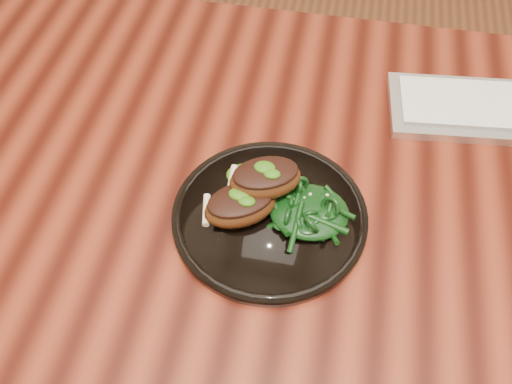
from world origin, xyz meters
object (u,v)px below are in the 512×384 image
(desk, at_px, (375,232))
(lamb_chop_front, at_px, (240,205))
(plate, at_px, (270,216))
(greens_heap, at_px, (310,208))

(desk, bearing_deg, lamb_chop_front, -157.78)
(plate, distance_m, greens_heap, 0.06)
(plate, height_order, lamb_chop_front, lamb_chop_front)
(plate, distance_m, lamb_chop_front, 0.05)
(lamb_chop_front, bearing_deg, plate, 13.99)
(plate, bearing_deg, desk, 24.16)
(plate, xyz_separation_m, lamb_chop_front, (-0.04, -0.01, 0.03))
(desk, xyz_separation_m, greens_heap, (-0.10, -0.06, 0.11))
(desk, height_order, lamb_chop_front, lamb_chop_front)
(desk, bearing_deg, plate, -155.84)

